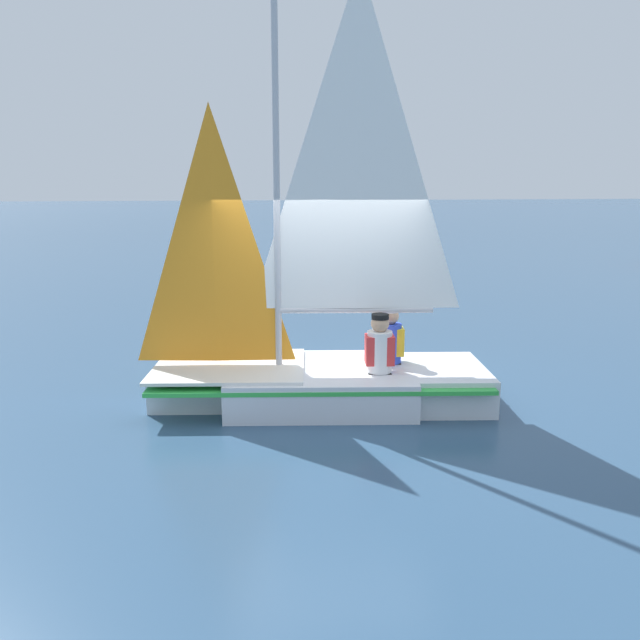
{
  "coord_description": "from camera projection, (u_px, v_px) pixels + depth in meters",
  "views": [
    {
      "loc": [
        -1.61,
        -7.29,
        2.63
      ],
      "look_at": [
        0.0,
        0.0,
        1.05
      ],
      "focal_mm": 35.0,
      "sensor_mm": 36.0,
      "label": 1
    }
  ],
  "objects": [
    {
      "name": "sailor_crew",
      "position": [
        389.0,
        349.0,
        7.93
      ],
      "size": [
        0.38,
        0.35,
        1.16
      ],
      "rotation": [
        0.0,
        0.0,
        2.95
      ],
      "color": "black",
      "rests_on": "ground_plane"
    },
    {
      "name": "ground_plane",
      "position": [
        320.0,
        401.0,
        7.85
      ],
      "size": [
        260.0,
        260.0,
        0.0
      ],
      "primitive_type": "plane",
      "color": "#2D4C6B"
    },
    {
      "name": "sailboat_main",
      "position": [
        322.0,
        351.0,
        7.72
      ],
      "size": [
        4.3,
        2.39,
        5.2
      ],
      "rotation": [
        0.0,
        0.0,
        2.95
      ],
      "color": "silver",
      "rests_on": "ground_plane"
    },
    {
      "name": "sailor_helm",
      "position": [
        379.0,
        357.0,
        7.52
      ],
      "size": [
        0.38,
        0.35,
        1.16
      ],
      "rotation": [
        0.0,
        0.0,
        2.95
      ],
      "color": "black",
      "rests_on": "ground_plane"
    }
  ]
}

